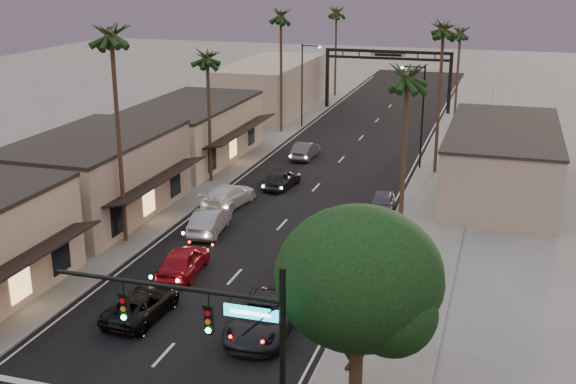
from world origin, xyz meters
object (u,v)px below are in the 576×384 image
Objects in this scene: palm_ra at (408,70)px; oncoming_silver at (210,221)px; palm_far at (336,9)px; palm_lc at (207,53)px; arch at (388,65)px; palm_ld at (281,12)px; oncoming_red at (183,261)px; streetlight_left at (305,79)px; palm_lb at (111,29)px; streetlight_right at (420,108)px; palm_rc at (461,29)px; curbside_black at (301,274)px; corner_tree at (360,284)px; oncoming_pickup at (142,305)px; palm_rb at (444,24)px; curbside_near at (264,316)px; traffic_signal at (229,335)px.

palm_ra is 2.66× the size of oncoming_silver.
palm_lc is at bearing -90.41° from palm_far.
palm_ld is (-8.60, -15.00, 6.88)m from arch.
oncoming_red is (5.36, -59.45, -10.62)m from palm_far.
palm_lb is at bearing -92.67° from streetlight_left.
streetlight_right is 18.99m from streetlight_left.
palm_rc is 2.38× the size of curbside_black.
streetlight_right is 18.66m from palm_lc.
corner_tree is at bearing -81.38° from arch.
oncoming_silver is (-1.44, 12.15, 0.12)m from oncoming_pickup.
streetlight_left is 0.63× the size of palm_rb.
palm_rb is at bearing -42.05° from streetlight_left.
corner_tree is at bearing -88.63° from palm_rb.
oncoming_red is 8.42m from curbside_near.
palm_lb is 14.30m from palm_lc.
corner_tree is 0.72× the size of palm_lc.
streetlight_left reaches higher than curbside_black.
oncoming_pickup is (-11.29, -30.95, -11.72)m from palm_rb.
arch is at bearing 108.30° from palm_rb.
palm_ra is 0.93× the size of palm_rb.
palm_lb is 2.52× the size of curbside_near.
palm_rc is at bearing 21.14° from streetlight_left.
palm_ra is (17.20, -12.00, 0.97)m from palm_lc.
oncoming_silver is at bearing -81.46° from oncoming_pickup.
corner_tree reaches higher than curbside_black.
palm_lc and palm_rc have the same top height.
corner_tree is at bearing -72.03° from streetlight_left.
palm_lc is at bearing -149.89° from streetlight_right.
streetlight_right reaches higher than arch.
palm_ra is at bearing 6.63° from palm_lb.
palm_ld is at bearing -80.21° from oncoming_pickup.
curbside_black is (6.89, 0.34, -0.08)m from oncoming_red.
curbside_black is at bearing -74.48° from streetlight_left.
traffic_signal is at bearing 115.38° from oncoming_red.
palm_far is at bearing 98.41° from curbside_near.
palm_far reaches higher than palm_rc.
palm_ra reaches higher than curbside_black.
palm_ld is 35.47m from palm_ra.
arch reaches higher than oncoming_red.
oncoming_pickup is (5.61, -64.95, -10.75)m from palm_far.
palm_ld reaches higher than arch.
palm_lb reaches higher than arch.
arch is at bearing 60.17° from palm_ld.
palm_rb is (0.00, 20.00, 0.97)m from palm_ra.
palm_far is at bearing 100.70° from traffic_signal.
palm_ld is 1.08× the size of palm_far.
palm_lc is 0.86× the size of palm_ld.
traffic_signal is 10.49m from curbside_near.
traffic_signal is at bearing -91.72° from streetlight_right.
palm_lc is 23.34m from curbside_black.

